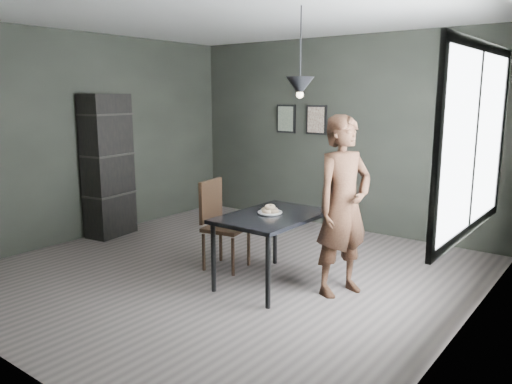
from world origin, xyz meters
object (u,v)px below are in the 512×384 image
Objects in this scene: white_plate at (270,213)px; woman at (343,206)px; shelf_unit at (108,166)px; pendant_lamp at (300,86)px; cafe_table at (272,222)px; wood_chair at (219,218)px.

white_plate is 0.78m from woman.
pendant_lamp is at bearing -8.97° from shelf_unit.
woman is at bearing 17.82° from cafe_table.
woman is (0.70, 0.22, 0.22)m from cafe_table.
pendant_lamp reaches higher than cafe_table.
wood_chair is at bearing 177.09° from white_plate.
shelf_unit is (-2.88, 0.12, 0.24)m from white_plate.
pendant_lamp reaches higher than wood_chair.
white_plate is 0.27× the size of pendant_lamp.
white_plate is 0.76m from wood_chair.
pendant_lamp is at bearing -8.38° from wood_chair.
woman is 2.06× the size of pendant_lamp.
woman is (0.74, 0.21, 0.14)m from white_plate.
wood_chair is at bearing -10.52° from shelf_unit.
wood_chair is (-1.48, -0.17, -0.31)m from woman.
wood_chair is at bearing -177.48° from pendant_lamp.
cafe_table is 2.94m from shelf_unit.
wood_chair is (-0.78, 0.05, -0.09)m from cafe_table.
cafe_table is 0.67× the size of woman.
shelf_unit is at bearing 177.31° from cafe_table.
cafe_table is at bearing -158.20° from pendant_lamp.
cafe_table is 0.76m from woman.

